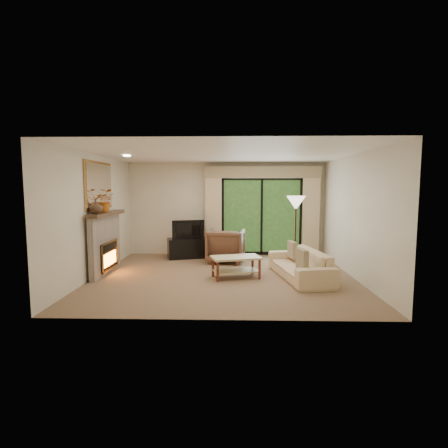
{
  "coord_description": "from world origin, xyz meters",
  "views": [
    {
      "loc": [
        0.21,
        -7.36,
        1.9
      ],
      "look_at": [
        0.0,
        0.3,
        1.1
      ],
      "focal_mm": 28.0,
      "sensor_mm": 36.0,
      "label": 1
    }
  ],
  "objects_px": {
    "armchair": "(226,246)",
    "coffee_table": "(236,267)",
    "media_console": "(188,248)",
    "sofa": "(300,264)"
  },
  "relations": [
    {
      "from": "media_console",
      "to": "coffee_table",
      "type": "height_order",
      "value": "media_console"
    },
    {
      "from": "armchair",
      "to": "coffee_table",
      "type": "height_order",
      "value": "armchair"
    },
    {
      "from": "media_console",
      "to": "armchair",
      "type": "xyz_separation_m",
      "value": [
        1.04,
        -0.5,
        0.15
      ]
    },
    {
      "from": "media_console",
      "to": "sofa",
      "type": "height_order",
      "value": "sofa"
    },
    {
      "from": "media_console",
      "to": "armchair",
      "type": "distance_m",
      "value": 1.16
    },
    {
      "from": "armchair",
      "to": "coffee_table",
      "type": "xyz_separation_m",
      "value": [
        0.25,
        -1.58,
        -0.19
      ]
    },
    {
      "from": "armchair",
      "to": "sofa",
      "type": "xyz_separation_m",
      "value": [
        1.59,
        -1.56,
        -0.13
      ]
    },
    {
      "from": "media_console",
      "to": "sofa",
      "type": "relative_size",
      "value": 0.53
    },
    {
      "from": "coffee_table",
      "to": "media_console",
      "type": "bearing_deg",
      "value": 106.34
    },
    {
      "from": "sofa",
      "to": "armchair",
      "type": "bearing_deg",
      "value": -144.45
    }
  ]
}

